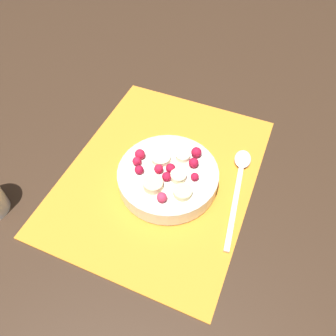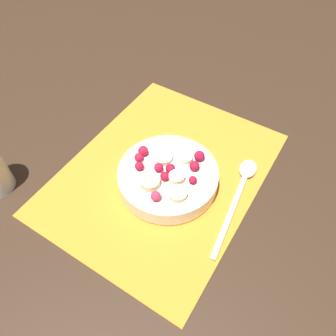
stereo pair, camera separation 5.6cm
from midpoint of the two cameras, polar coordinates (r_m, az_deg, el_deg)
ground_plane at (r=0.62m, az=1.80°, el=-1.07°), size 3.00×3.00×0.00m
placemat at (r=0.61m, az=1.81°, el=-0.89°), size 0.43×0.33×0.01m
fruit_bowl at (r=0.58m, az=2.77°, el=-1.44°), size 0.18×0.18×0.05m
spoon at (r=0.61m, az=15.36°, el=-2.86°), size 0.22×0.05×0.01m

